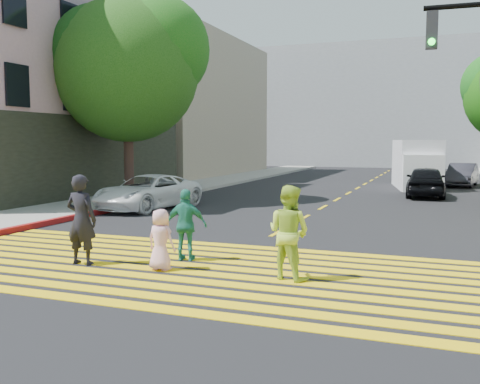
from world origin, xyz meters
The scene contains 17 objects.
ground centered at (0.00, 0.00, 0.00)m, with size 120.00×120.00×0.00m, color black.
sidewalk_left centered at (-8.50, 22.00, 0.07)m, with size 3.00×40.00×0.15m, color gray.
curb_red centered at (-6.90, 6.00, 0.08)m, with size 0.20×8.00×0.16m, color maroon.
crosswalk centered at (0.00, 1.28, 0.01)m, with size 13.40×5.30×0.01m.
lane_line centered at (0.00, 22.50, 0.01)m, with size 0.12×34.40×0.01m.
building_left_tan centered at (-16.00, 28.00, 5.00)m, with size 12.00×16.00×10.00m, color tan.
backdrop_block centered at (0.00, 48.00, 6.00)m, with size 30.00×8.00×12.00m, color gray.
tree_left centered at (-8.06, 11.31, 5.78)m, with size 7.46×7.30×8.58m.
pedestrian_man centered at (-2.67, 0.85, 0.93)m, with size 0.68×0.45×1.86m, color black.
pedestrian_woman centered at (1.63, 1.22, 0.87)m, with size 0.85×0.66×1.74m, color #B4D840.
pedestrian_child centered at (-0.89, 0.97, 0.61)m, with size 0.59×0.39×1.22m, color #F5B0C3.
pedestrian_extra centered at (-0.82, 1.94, 0.76)m, with size 0.90×0.37×1.53m, color #27826E.
white_sedan centered at (-6.04, 9.24, 0.64)m, with size 2.13×4.61×1.28m, color white.
dark_car_near centered at (3.56, 17.55, 0.71)m, with size 1.68×4.17×1.42m, color black.
silver_car centered at (3.14, 28.30, 0.73)m, with size 2.04×5.03×1.46m, color #9B9B9B.
dark_car_parked centered at (5.30, 24.28, 0.65)m, with size 1.37×3.94×1.30m, color #23232B.
white_van centered at (2.96, 22.18, 1.23)m, with size 2.94×5.76×2.59m.
Camera 1 is at (4.21, -8.15, 2.54)m, focal length 40.00 mm.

